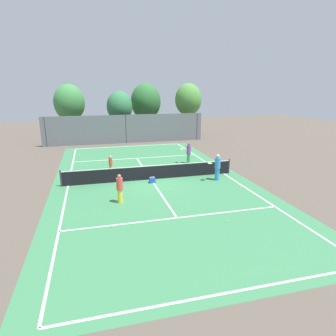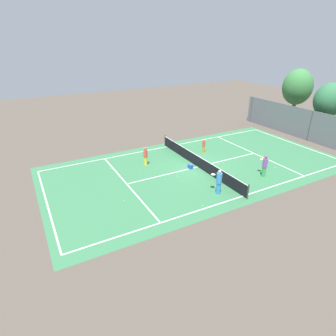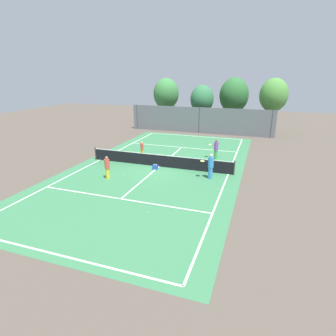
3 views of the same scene
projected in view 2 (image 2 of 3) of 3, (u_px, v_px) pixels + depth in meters
The scene contains 22 objects.
ground_plane at pixel (198, 167), 23.58m from camera, with size 80.00×80.00×0.00m, color brown.
court_surface at pixel (198, 167), 23.58m from camera, with size 13.00×25.00×0.01m.
tennis_net at pixel (198, 161), 23.36m from camera, with size 11.90×0.10×1.10m.
perimeter_fence at pixel (310, 126), 29.00m from camera, with size 18.00×0.12×3.20m.
tree_2 at pixel (329, 101), 29.51m from camera, with size 3.03×3.22×5.75m.
tree_3 at pixel (297, 87), 34.91m from camera, with size 3.66×3.56×6.55m.
player_0 at pixel (204, 145), 26.37m from camera, with size 0.28×0.28×1.32m.
player_1 at pixel (219, 182), 19.14m from camera, with size 0.97×0.44×1.82m.
player_2 at pixel (265, 166), 21.61m from camera, with size 0.95×0.61×1.76m.
player_3 at pixel (146, 156), 23.60m from camera, with size 0.35×0.35×1.64m.
ball_crate at pixel (190, 166), 23.23m from camera, with size 0.37×0.31×0.43m.
tennis_ball_0 at pixel (224, 163), 24.20m from camera, with size 0.07×0.07×0.07m, color #CCE533.
tennis_ball_1 at pixel (228, 178), 21.58m from camera, with size 0.07×0.07×0.07m, color #CCE533.
tennis_ball_2 at pixel (111, 168), 23.22m from camera, with size 0.07×0.07×0.07m, color #CCE533.
tennis_ball_3 at pixel (279, 164), 24.00m from camera, with size 0.07×0.07×0.07m, color #CCE533.
tennis_ball_4 at pixel (275, 167), 23.42m from camera, with size 0.07×0.07×0.07m, color #CCE533.
tennis_ball_5 at pixel (240, 134), 31.57m from camera, with size 0.07×0.07×0.07m, color #CCE533.
tennis_ball_6 at pixel (124, 201), 18.59m from camera, with size 0.07×0.07×0.07m, color #CCE533.
tennis_ball_7 at pixel (221, 155), 25.91m from camera, with size 0.07×0.07×0.07m, color #CCE533.
tennis_ball_8 at pixel (203, 206), 18.05m from camera, with size 0.07×0.07×0.07m, color #CCE533.
tennis_ball_9 at pixel (177, 176), 21.91m from camera, with size 0.07×0.07×0.07m, color #CCE533.
tennis_ball_10 at pixel (160, 165), 23.76m from camera, with size 0.07×0.07×0.07m, color #CCE533.
Camera 2 is at (17.57, -12.50, 9.88)m, focal length 29.79 mm.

